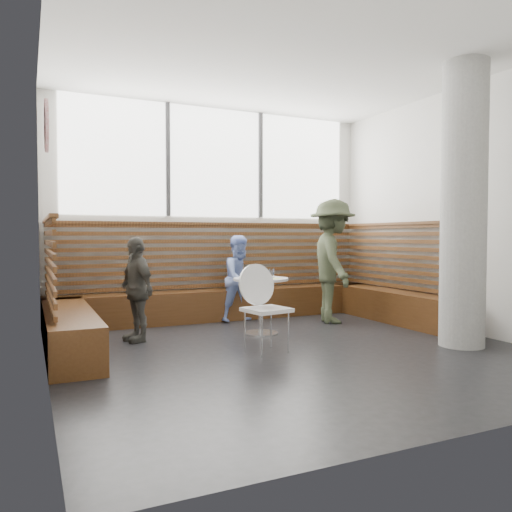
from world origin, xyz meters
name	(u,v)px	position (x,y,z in m)	size (l,w,h in m)	color
room	(294,204)	(0.00, 0.00, 1.60)	(5.00, 5.00, 3.20)	silver
booth	(233,296)	(0.00, 1.77, 0.41)	(5.00, 2.50, 1.44)	#3F240F
concrete_column	(464,205)	(1.85, -0.60, 1.60)	(0.50, 0.50, 3.20)	gray
wall_art	(46,126)	(-2.46, 0.40, 2.30)	(0.50, 0.50, 0.03)	white
cafe_table	(261,294)	(0.05, 0.97, 0.52)	(0.70, 0.70, 0.72)	silver
cafe_chair	(264,300)	(-0.32, 0.10, 0.56)	(0.45, 0.44, 0.95)	white
adult_man	(333,261)	(1.37, 1.33, 0.89)	(1.15, 0.66, 1.78)	#39402B
child_back	(241,278)	(0.19, 1.96, 0.63)	(0.61, 0.48, 1.26)	#859EE6
child_left	(136,289)	(-1.47, 1.21, 0.62)	(0.73, 0.30, 1.24)	#41413B
plate_near	(248,277)	(-0.08, 1.10, 0.73)	(0.19, 0.19, 0.01)	white
plate_far	(261,277)	(0.11, 1.09, 0.73)	(0.21, 0.21, 0.01)	white
glass_left	(249,274)	(-0.13, 0.91, 0.78)	(0.07, 0.07, 0.11)	white
glass_mid	(268,274)	(0.13, 0.92, 0.78)	(0.07, 0.07, 0.11)	white
glass_right	(272,273)	(0.22, 0.99, 0.78)	(0.07, 0.07, 0.11)	white
menu_card	(273,279)	(0.14, 0.78, 0.72)	(0.20, 0.14, 0.00)	#A5C64C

